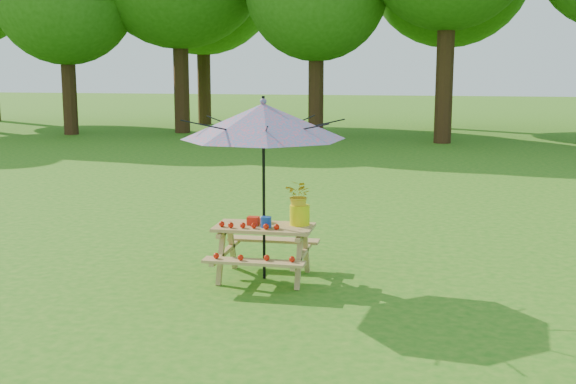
# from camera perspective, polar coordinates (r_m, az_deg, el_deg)

# --- Properties ---
(picnic_table) EXTENTS (1.20, 1.32, 0.67)m
(picnic_table) POSITION_cam_1_polar(r_m,az_deg,el_deg) (8.93, -1.90, -4.83)
(picnic_table) COLOR #A77D4B
(picnic_table) RESTS_ON ground
(patio_umbrella) EXTENTS (2.45, 2.45, 2.25)m
(patio_umbrella) POSITION_cam_1_polar(r_m,az_deg,el_deg) (8.66, -1.96, 5.61)
(patio_umbrella) COLOR black
(patio_umbrella) RESTS_ON ground
(produce_bins) EXTENTS (0.32, 0.39, 0.13)m
(produce_bins) POSITION_cam_1_polar(r_m,az_deg,el_deg) (8.86, -2.11, -2.31)
(produce_bins) COLOR red
(produce_bins) RESTS_ON picnic_table
(tomatoes_row) EXTENTS (0.77, 0.13, 0.07)m
(tomatoes_row) POSITION_cam_1_polar(r_m,az_deg,el_deg) (8.70, -3.14, -2.67)
(tomatoes_row) COLOR red
(tomatoes_row) RESTS_ON picnic_table
(flower_bucket) EXTENTS (0.42, 0.40, 0.56)m
(flower_bucket) POSITION_cam_1_polar(r_m,az_deg,el_deg) (8.83, 0.93, -0.72)
(flower_bucket) COLOR yellow
(flower_bucket) RESTS_ON picnic_table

